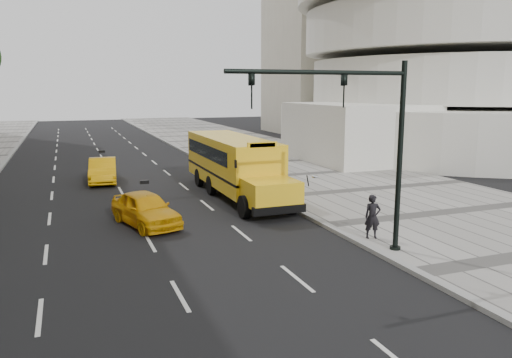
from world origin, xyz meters
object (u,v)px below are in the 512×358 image
object	(u,v)px
taxi_near	(145,209)
pedestrian	(373,217)
school_bus	(233,161)
traffic_signal	(364,135)
taxi_far	(103,170)

from	to	relation	value
taxi_near	pedestrian	distance (m)	9.01
school_bus	traffic_signal	xyz separation A→B (m)	(0.69, -11.12, 2.33)
taxi_far	pedestrian	size ratio (longest dim) A/B	2.71
school_bus	taxi_near	distance (m)	7.04
school_bus	taxi_near	world-z (taller)	school_bus
pedestrian	traffic_signal	distance (m)	3.70
taxi_far	school_bus	bearing A→B (deg)	-39.05
taxi_far	traffic_signal	xyz separation A→B (m)	(6.89, -17.10, 3.37)
taxi_near	pedestrian	size ratio (longest dim) A/B	2.56
school_bus	traffic_signal	bearing A→B (deg)	-86.44
school_bus	pedestrian	distance (m)	9.99
traffic_signal	school_bus	bearing A→B (deg)	93.56
school_bus	taxi_far	distance (m)	8.67
pedestrian	taxi_far	bearing A→B (deg)	135.00
school_bus	taxi_near	xyz separation A→B (m)	(-5.27, -4.55, -1.06)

